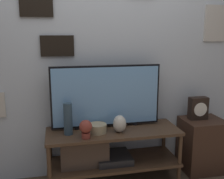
# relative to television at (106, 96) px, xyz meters

# --- Properties ---
(wall_back) EXTENTS (6.40, 0.08, 2.70)m
(wall_back) POSITION_rel_television_xyz_m (0.06, 0.18, 0.44)
(wall_back) COLOR #B2BCC6
(wall_back) RESTS_ON ground_plane
(media_console) EXTENTS (1.37, 0.48, 0.58)m
(media_console) POSITION_rel_television_xyz_m (-0.07, -0.10, -0.55)
(media_console) COLOR #422D1E
(media_console) RESTS_ON ground_plane
(television) EXTENTS (1.15, 0.05, 0.66)m
(television) POSITION_rel_television_xyz_m (0.00, 0.00, 0.00)
(television) COLOR black
(television) RESTS_ON media_console
(vase_tall_ceramic) EXTENTS (0.09, 0.09, 0.32)m
(vase_tall_ceramic) POSITION_rel_television_xyz_m (-0.41, -0.12, -0.18)
(vase_tall_ceramic) COLOR #2D4251
(vase_tall_ceramic) RESTS_ON media_console
(vase_wide_bowl) EXTENTS (0.18, 0.18, 0.09)m
(vase_wide_bowl) POSITION_rel_television_xyz_m (-0.12, -0.13, -0.30)
(vase_wide_bowl) COLOR tan
(vase_wide_bowl) RESTS_ON media_console
(vase_urn_stoneware) EXTENTS (0.13, 0.12, 0.18)m
(vase_urn_stoneware) POSITION_rel_television_xyz_m (0.10, -0.17, -0.25)
(vase_urn_stoneware) COLOR beige
(vase_urn_stoneware) RESTS_ON media_console
(decorative_bust) EXTENTS (0.12, 0.12, 0.18)m
(decorative_bust) POSITION_rel_television_xyz_m (-0.25, -0.26, -0.24)
(decorative_bust) COLOR brown
(decorative_bust) RESTS_ON media_console
(side_table) EXTENTS (0.45, 0.40, 0.60)m
(side_table) POSITION_rel_television_xyz_m (1.10, -0.06, -0.62)
(side_table) COLOR #382319
(side_table) RESTS_ON ground_plane
(mantel_clock) EXTENTS (0.21, 0.11, 0.25)m
(mantel_clock) POSITION_rel_television_xyz_m (1.05, -0.03, -0.19)
(mantel_clock) COLOR black
(mantel_clock) RESTS_ON side_table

